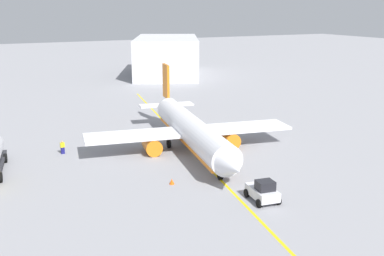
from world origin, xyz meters
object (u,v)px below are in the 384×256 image
(pushback_tug, at_px, (263,191))
(safety_cone_nose, at_px, (269,186))
(refueling_worker, at_px, (63,147))
(airplane, at_px, (191,130))
(safety_cone_wingtip, at_px, (172,181))

(pushback_tug, relative_size, safety_cone_nose, 6.16)
(refueling_worker, xyz_separation_m, safety_cone_nose, (21.23, 16.47, -0.51))
(airplane, distance_m, safety_cone_wingtip, 12.57)
(safety_cone_nose, bearing_deg, pushback_tug, -46.47)
(refueling_worker, xyz_separation_m, safety_cone_wingtip, (15.59, 8.18, -0.52))
(safety_cone_nose, relative_size, safety_cone_wingtip, 1.02)
(airplane, relative_size, safety_cone_nose, 54.30)
(safety_cone_wingtip, bearing_deg, refueling_worker, -152.32)
(refueling_worker, bearing_deg, airplane, 70.23)
(airplane, relative_size, pushback_tug, 8.82)
(refueling_worker, bearing_deg, safety_cone_wingtip, 27.68)
(pushback_tug, height_order, safety_cone_wingtip, pushback_tug)
(refueling_worker, height_order, safety_cone_wingtip, refueling_worker)
(airplane, bearing_deg, safety_cone_wingtip, -35.45)
(refueling_worker, distance_m, safety_cone_nose, 26.88)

